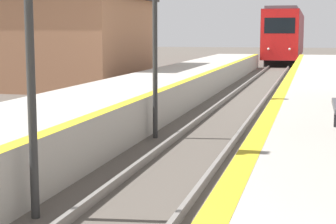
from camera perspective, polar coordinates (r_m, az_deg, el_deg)
The scene contains 3 objects.
train at distance 52.85m, azimuth 11.90°, elevation 7.60°, with size 2.79×21.10×4.60m.
signal_mid at distance 13.71m, azimuth -1.36°, elevation 11.29°, with size 0.36×0.31×4.83m.
station_building at distance 28.29m, azimuth -13.29°, elevation 7.18°, with size 10.34×8.01×4.50m.
Camera 1 is at (2.43, -2.47, 2.58)m, focal length 60.00 mm.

